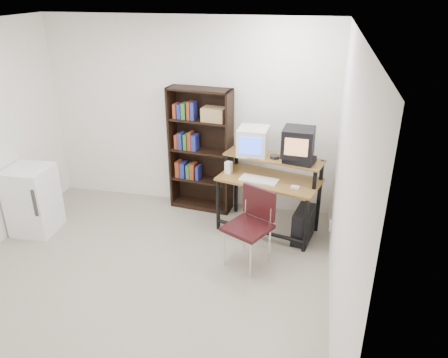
% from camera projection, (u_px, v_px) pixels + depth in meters
% --- Properties ---
extents(floor, '(4.00, 4.00, 0.01)m').
position_uv_depth(floor, '(140.00, 282.00, 4.73)').
color(floor, '#A39A87').
rests_on(floor, ground).
extents(ceiling, '(4.00, 4.00, 0.01)m').
position_uv_depth(ceiling, '(115.00, 30.00, 3.65)').
color(ceiling, white).
rests_on(ceiling, back_wall).
extents(back_wall, '(4.00, 0.01, 2.60)m').
position_uv_depth(back_wall, '(189.00, 115.00, 5.97)').
color(back_wall, white).
rests_on(back_wall, floor).
extents(right_wall, '(0.01, 4.00, 2.60)m').
position_uv_depth(right_wall, '(344.00, 192.00, 3.80)').
color(right_wall, white).
rests_on(right_wall, floor).
extents(computer_desk, '(1.35, 0.91, 0.98)m').
position_uv_depth(computer_desk, '(270.00, 181.00, 5.46)').
color(computer_desk, olive).
rests_on(computer_desk, floor).
extents(crt_monitor, '(0.38, 0.39, 0.35)m').
position_uv_depth(crt_monitor, '(253.00, 141.00, 5.47)').
color(crt_monitor, silver).
rests_on(crt_monitor, computer_desk).
extents(vcr, '(0.41, 0.34, 0.08)m').
position_uv_depth(vcr, '(299.00, 160.00, 5.25)').
color(vcr, black).
rests_on(vcr, computer_desk).
extents(crt_tv, '(0.39, 0.39, 0.34)m').
position_uv_depth(crt_tv, '(298.00, 142.00, 5.20)').
color(crt_tv, black).
rests_on(crt_tv, vcr).
extents(cd_spindle, '(0.15, 0.15, 0.05)m').
position_uv_depth(cd_spindle, '(275.00, 157.00, 5.37)').
color(cd_spindle, '#26262B').
rests_on(cd_spindle, computer_desk).
extents(keyboard, '(0.50, 0.30, 0.03)m').
position_uv_depth(keyboard, '(259.00, 180.00, 5.37)').
color(keyboard, silver).
rests_on(keyboard, computer_desk).
extents(mousepad, '(0.22, 0.18, 0.01)m').
position_uv_depth(mousepad, '(294.00, 188.00, 5.19)').
color(mousepad, black).
rests_on(mousepad, computer_desk).
extents(mouse, '(0.11, 0.07, 0.03)m').
position_uv_depth(mouse, '(295.00, 187.00, 5.17)').
color(mouse, white).
rests_on(mouse, mousepad).
extents(desk_speaker, '(0.10, 0.09, 0.17)m').
position_uv_depth(desk_speaker, '(229.00, 168.00, 5.55)').
color(desk_speaker, silver).
rests_on(desk_speaker, computer_desk).
extents(pc_tower, '(0.28, 0.48, 0.42)m').
position_uv_depth(pc_tower, '(303.00, 225.00, 5.43)').
color(pc_tower, black).
rests_on(pc_tower, floor).
extents(school_chair, '(0.61, 0.61, 0.90)m').
position_uv_depth(school_chair, '(252.00, 219.00, 4.85)').
color(school_chair, black).
rests_on(school_chair, floor).
extents(bookshelf, '(0.89, 0.39, 1.72)m').
position_uv_depth(bookshelf, '(201.00, 148.00, 5.97)').
color(bookshelf, black).
rests_on(bookshelf, floor).
extents(mini_fridge, '(0.53, 0.53, 0.87)m').
position_uv_depth(mini_fridge, '(33.00, 200.00, 5.54)').
color(mini_fridge, white).
rests_on(mini_fridge, floor).
extents(wall_outlet, '(0.02, 0.08, 0.12)m').
position_uv_depth(wall_outlet, '(330.00, 225.00, 5.24)').
color(wall_outlet, beige).
rests_on(wall_outlet, right_wall).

